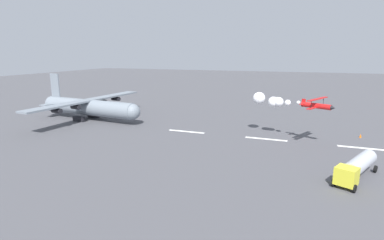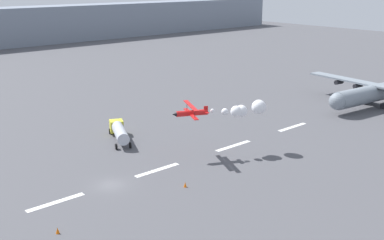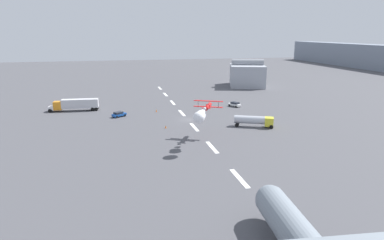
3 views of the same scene
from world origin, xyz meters
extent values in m
plane|color=#4C4C51|center=(0.00, 0.00, 0.00)|extent=(440.00, 440.00, 0.00)
cube|color=white|center=(-8.30, 0.00, 0.01)|extent=(8.00, 0.90, 0.01)
cube|color=white|center=(8.30, 0.00, 0.01)|extent=(8.00, 0.90, 0.01)
cube|color=white|center=(24.91, 0.00, 0.01)|extent=(8.00, 0.90, 0.01)
cube|color=white|center=(41.51, 0.00, 0.01)|extent=(8.00, 0.90, 0.01)
cylinder|color=gray|center=(68.34, -2.41, 3.16)|extent=(26.60, 6.45, 3.92)
sphere|color=gray|center=(55.23, -1.14, 3.16)|extent=(3.72, 3.72, 3.72)
cube|color=gray|center=(68.34, -2.41, 4.92)|extent=(6.65, 35.81, 0.40)
cylinder|color=black|center=(68.89, 7.39, 4.02)|extent=(2.50, 1.33, 1.10)
cylinder|color=black|center=(68.37, 2.06, 4.02)|extent=(2.50, 1.33, 1.10)
cube|color=black|center=(69.57, -0.06, 0.60)|extent=(3.28, 1.31, 1.20)
cylinder|color=red|center=(16.50, 1.35, 7.26)|extent=(5.08, 3.08, 0.93)
cube|color=red|center=(16.32, 1.43, 7.11)|extent=(3.63, 6.55, 0.12)
cube|color=red|center=(16.32, 1.43, 8.51)|extent=(3.63, 6.55, 0.12)
cylinder|color=black|center=(15.27, -0.75, 7.81)|extent=(0.08, 0.08, 1.39)
cylinder|color=black|center=(17.36, 3.62, 7.81)|extent=(0.08, 0.08, 1.39)
cube|color=red|center=(18.60, 0.34, 7.71)|extent=(0.67, 0.39, 1.10)
cube|color=red|center=(18.60, 0.34, 7.31)|extent=(1.40, 2.06, 0.08)
cone|color=black|center=(13.84, 2.62, 7.26)|extent=(0.97, 1.02, 0.79)
sphere|color=white|center=(19.49, -0.27, 7.42)|extent=(0.70, 0.70, 0.70)
sphere|color=white|center=(21.40, -1.23, 7.12)|extent=(1.15, 1.15, 1.15)
sphere|color=white|center=(23.14, -2.14, 7.05)|extent=(1.90, 1.90, 1.90)
sphere|color=white|center=(24.13, -2.37, 6.97)|extent=(2.06, 2.06, 2.06)
sphere|color=white|center=(27.09, -3.59, 7.40)|extent=(2.45, 2.45, 2.45)
cube|color=yellow|center=(13.02, 18.93, 1.60)|extent=(3.10, 3.00, 2.20)
cylinder|color=#B7BCC6|center=(10.91, 14.32, 1.85)|extent=(5.21, 8.09, 2.10)
cylinder|color=black|center=(12.18, 19.98, 0.50)|extent=(0.71, 1.04, 1.00)
cylinder|color=black|center=(8.51, 11.94, 0.50)|extent=(0.71, 1.04, 1.00)
cylinder|color=black|center=(14.36, 18.98, 0.50)|extent=(0.71, 1.04, 1.00)
cylinder|color=black|center=(10.69, 10.94, 0.50)|extent=(0.71, 1.04, 1.00)
cone|color=orange|center=(-11.65, -7.51, 0.38)|extent=(0.44, 0.44, 0.75)
cone|color=orange|center=(7.56, -7.49, 0.38)|extent=(0.44, 0.44, 0.75)
camera|label=1|loc=(18.72, 58.43, 16.42)|focal=28.55mm
camera|label=2|loc=(-31.66, -54.18, 28.16)|focal=44.31mm
camera|label=3|loc=(92.19, -20.10, 24.19)|focal=31.90mm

